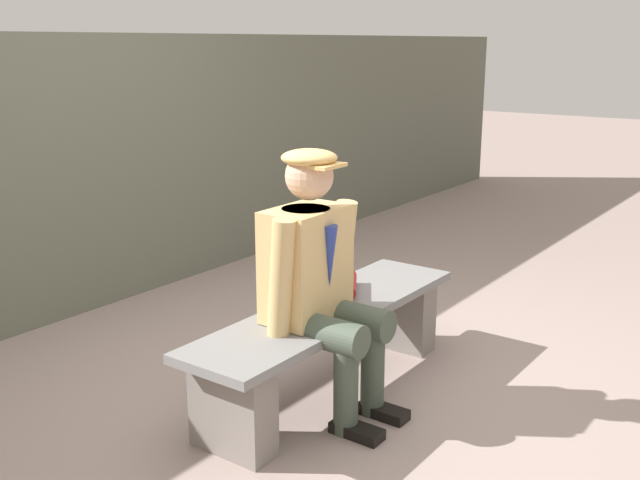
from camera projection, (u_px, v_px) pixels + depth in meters
name	position (u px, v px, depth m)	size (l,w,h in m)	color
ground_plane	(329.00, 391.00, 3.74)	(30.00, 30.00, 0.00)	gray
bench	(329.00, 336.00, 3.66)	(1.73, 0.44, 0.44)	gray
seated_man	(318.00, 275.00, 3.39)	(0.57, 0.61, 1.23)	tan
rolled_magazine	(348.00, 284.00, 3.83)	(0.08, 0.08, 0.30)	#B21E1E
stadium_wall	(63.00, 177.00, 4.67)	(12.00, 0.24, 1.73)	#5E6051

